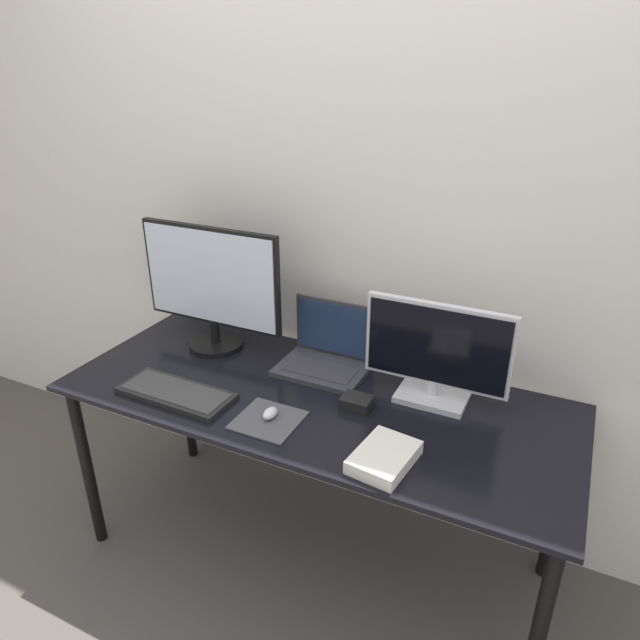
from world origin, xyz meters
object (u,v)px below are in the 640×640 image
laptop (327,352)px  mouse (270,413)px  monitor_left (211,285)px  power_brick (357,402)px  book (384,457)px  keyboard (176,393)px  monitor_right (436,354)px

laptop → mouse: bearing=-92.7°
monitor_left → power_brick: size_ratio=5.93×
laptop → book: 0.56m
book → power_brick: book is taller
keyboard → power_brick: bearing=19.2°
book → power_brick: bearing=127.9°
laptop → power_brick: size_ratio=3.22×
monitor_right → laptop: monitor_right is taller
monitor_left → keyboard: size_ratio=1.44×
laptop → book: (0.37, -0.42, -0.04)m
monitor_left → monitor_right: size_ratio=1.22×
keyboard → monitor_right: bearing=24.4°
monitor_left → laptop: 0.49m
laptop → keyboard: 0.53m
keyboard → mouse: (0.35, 0.02, 0.01)m
monitor_left → book: (0.81, -0.37, -0.23)m
monitor_right → book: (-0.03, -0.37, -0.15)m
monitor_left → keyboard: 0.43m
monitor_right → book: size_ratio=2.16×
laptop → keyboard: laptop is taller
laptop → mouse: (-0.02, -0.37, -0.04)m
mouse → keyboard: bearing=-177.1°
monitor_left → mouse: (0.43, -0.33, -0.23)m
monitor_left → mouse: monitor_left is taller
mouse → monitor_right: bearing=38.3°
book → mouse: bearing=173.2°
monitor_right → keyboard: (-0.76, -0.34, -0.16)m
monitor_left → book: monitor_left is taller
laptop → book: size_ratio=1.43×
monitor_left → mouse: size_ratio=9.37×
book → monitor_right: bearing=85.5°
keyboard → power_brick: size_ratio=4.11×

